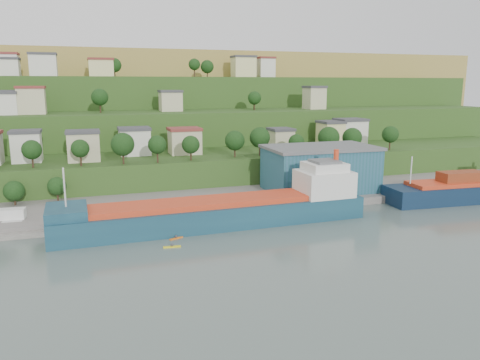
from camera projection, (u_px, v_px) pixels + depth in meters
name	position (u px, v px, depth m)	size (l,w,h in m)	color
ground	(240.00, 237.00, 99.85)	(500.00, 500.00, 0.00)	#4C5D57
quay	(276.00, 200.00, 132.03)	(220.00, 26.00, 4.00)	slate
hillside	(144.00, 143.00, 256.76)	(360.00, 210.41, 96.00)	#284719
cargo_ship_near	(225.00, 213.00, 107.94)	(72.19, 12.74, 18.51)	#123345
warehouse	(320.00, 168.00, 133.92)	(31.27, 19.44, 12.80)	#205460
caravan	(9.00, 216.00, 106.03)	(6.78, 2.83, 3.16)	white
dinghy	(12.00, 223.00, 104.52)	(4.24, 1.59, 0.85)	silver
kayak_orange	(176.00, 238.00, 98.75)	(3.10, 1.77, 0.79)	orange
kayak_yellow	(172.00, 246.00, 93.51)	(3.53, 0.91, 0.87)	yellow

